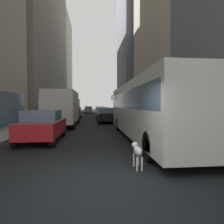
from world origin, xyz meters
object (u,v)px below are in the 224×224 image
object	(u,v)px
car_silver_sedan	(102,112)
pedestrian_in_coat	(212,124)
dalmatian_dog	(137,151)
car_black_suv	(106,115)
transit_bus	(147,107)
car_blue_hatchback	(75,112)
car_white_van	(100,110)
car_grey_wagon	(88,110)
car_red_coupe	(43,125)
box_truck	(64,108)

from	to	relation	value
car_silver_sedan	pedestrian_in_coat	size ratio (longest dim) A/B	2.82
dalmatian_dog	car_black_suv	bearing A→B (deg)	89.56
transit_bus	dalmatian_dog	size ratio (longest dim) A/B	11.98
car_blue_hatchback	car_white_van	bearing A→B (deg)	68.90
car_grey_wagon	car_red_coupe	size ratio (longest dim) A/B	1.05
car_white_van	box_truck	world-z (taller)	box_truck
car_grey_wagon	car_blue_hatchback	bearing A→B (deg)	-95.75
car_black_suv	car_blue_hatchback	world-z (taller)	same
car_silver_sedan	transit_bus	bearing A→B (deg)	-84.73
car_black_suv	car_blue_hatchback	distance (m)	9.12
car_black_suv	transit_bus	bearing A→B (deg)	-80.85
car_grey_wagon	car_white_van	size ratio (longest dim) A/B	0.92
car_silver_sedan	dalmatian_dog	xyz separation A→B (m)	(-0.11, -22.13, -0.31)
transit_bus	car_white_van	distance (m)	28.55
car_red_coupe	car_silver_sedan	world-z (taller)	same
car_black_suv	car_silver_sedan	bearing A→B (deg)	90.00
car_white_van	car_grey_wagon	bearing A→B (deg)	113.45
transit_bus	car_blue_hatchback	world-z (taller)	transit_bus
car_black_suv	box_truck	world-z (taller)	box_truck
dalmatian_dog	car_grey_wagon	bearing A→B (deg)	93.37
car_blue_hatchback	car_red_coupe	bearing A→B (deg)	-90.00
car_silver_sedan	car_white_van	world-z (taller)	same
car_blue_hatchback	car_grey_wagon	bearing A→B (deg)	84.25
car_white_van	dalmatian_dog	distance (m)	33.28
car_red_coupe	car_silver_sedan	xyz separation A→B (m)	(4.00, 17.49, 0.00)
car_white_van	box_truck	xyz separation A→B (m)	(-4.00, -21.39, 0.84)
car_silver_sedan	dalmatian_dog	distance (m)	22.13
car_red_coupe	dalmatian_dog	bearing A→B (deg)	-50.04
transit_bus	car_red_coupe	xyz separation A→B (m)	(-5.60, -0.15, -0.96)
car_white_van	car_blue_hatchback	size ratio (longest dim) A/B	1.15
car_silver_sedan	car_blue_hatchback	distance (m)	4.08
car_black_suv	pedestrian_in_coat	distance (m)	12.59
transit_bus	car_red_coupe	world-z (taller)	transit_bus
box_truck	pedestrian_in_coat	world-z (taller)	box_truck
transit_bus	car_blue_hatchback	size ratio (longest dim) A/B	2.87
car_silver_sedan	car_blue_hatchback	bearing A→B (deg)	168.97
car_grey_wagon	pedestrian_in_coat	bearing A→B (deg)	-79.68
car_grey_wagon	box_truck	distance (m)	26.99
car_silver_sedan	car_black_suv	bearing A→B (deg)	-90.00
car_grey_wagon	car_white_van	distance (m)	6.03
car_white_van	pedestrian_in_coat	size ratio (longest dim) A/B	2.73
pedestrian_in_coat	transit_bus	bearing A→B (deg)	142.53
car_red_coupe	car_white_van	bearing A→B (deg)	82.05
car_grey_wagon	dalmatian_dog	size ratio (longest dim) A/B	4.40
car_black_suv	car_white_van	distance (m)	18.56
car_red_coupe	car_blue_hatchback	xyz separation A→B (m)	(0.00, 18.27, -0.00)
car_black_suv	car_silver_sedan	size ratio (longest dim) A/B	0.99
car_white_van	transit_bus	bearing A→B (deg)	-86.79
car_grey_wagon	car_black_suv	bearing A→B (deg)	-84.31
car_grey_wagon	car_blue_hatchback	world-z (taller)	same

